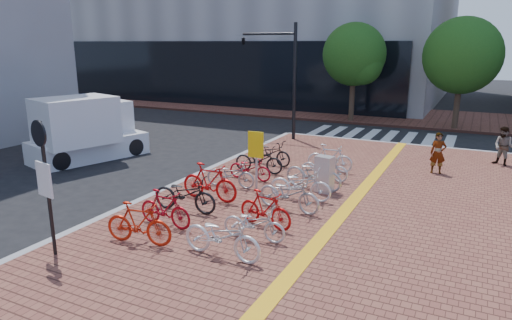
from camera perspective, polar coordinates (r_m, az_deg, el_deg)
The scene contains 28 objects.
ground at distance 12.70m, azimuth 0.01°, elevation -8.13°, with size 120.00×120.00×0.00m, color black.
kerb_north at distance 23.13m, azimuth 20.25°, elevation 1.55°, with size 14.00×0.25×0.15m, color gray.
far_sidewalk at distance 32.30m, azimuth 16.79°, elevation 5.27°, with size 70.00×8.00×0.15m, color brown.
crosswalk at distance 25.43m, azimuth 15.16°, elevation 2.89°, with size 7.50×4.00×0.01m.
street_trees at distance 27.98m, azimuth 26.51°, elevation 11.37°, with size 16.20×4.60×6.35m.
bike_0 at distance 11.39m, azimuth -14.46°, elevation -7.68°, with size 0.49×1.75×1.05m, color red.
bike_1 at distance 12.30m, azimuth -11.32°, elevation -5.96°, with size 0.47×1.65×0.99m, color #9F0B17.
bike_2 at distance 13.27m, azimuth -8.87°, elevation -4.23°, with size 0.69×1.98×1.04m, color black.
bike_3 at distance 14.08m, azimuth -5.85°, elevation -2.75°, with size 0.55×1.94×1.16m, color red.
bike_4 at distance 15.33m, azimuth -3.20°, elevation -1.79°, with size 0.60×1.71×0.90m, color #A2A2A7.
bike_5 at distance 16.14m, azimuth -0.75°, elevation -1.01°, with size 0.57×1.63×0.85m, color #A70B1B.
bike_6 at distance 17.02m, azimuth 0.35°, elevation 0.05°, with size 0.66×1.89×1.00m, color black.
bike_7 at distance 18.14m, azimuth 1.79°, elevation 0.95°, with size 0.66×1.89×0.99m, color black.
bike_8 at distance 10.40m, azimuth -4.28°, elevation -9.45°, with size 0.69×1.98×1.04m, color white.
bike_9 at distance 11.29m, azimuth -0.24°, elevation -7.93°, with size 0.57×1.63×0.86m, color silver.
bike_10 at distance 12.05m, azimuth 1.16°, elevation -6.14°, with size 0.46×1.64×0.98m, color #B00C0D.
bike_11 at distance 13.19m, azimuth 4.13°, elevation -4.21°, with size 0.68×1.96×1.03m, color #A5A5AA.
bike_12 at distance 14.12m, azimuth 5.57°, elevation -3.02°, with size 0.67×1.94×1.02m, color white.
bike_13 at distance 15.24m, azimuth 7.20°, elevation -1.67°, with size 0.70×2.01×1.05m, color #A6A6AB.
bike_14 at distance 16.27m, azimuth 8.57°, elevation -0.95°, with size 0.60×1.73×0.91m, color silver.
bike_15 at distance 17.36m, azimuth 9.22°, elevation 0.23°, with size 0.49×1.73×1.04m, color silver.
pedestrian_a at distance 18.16m, azimuth 21.79°, elevation 0.80°, with size 0.56×0.37×1.54m, color gray.
pedestrian_b at distance 20.46m, azimuth 28.54°, elevation 1.52°, with size 0.75×0.58×1.54m, color #4E5562.
utility_box at distance 14.94m, azimuth 8.54°, elevation -1.77°, with size 0.55×0.40×1.20m, color silver.
yellow_sign at distance 14.75m, azimuth -0.00°, elevation 1.26°, with size 0.53×0.12×1.97m.
notice_sign at distance 11.02m, azimuth -24.95°, elevation -1.38°, with size 0.58×0.19×3.14m.
traffic_light_pole at distance 23.29m, azimuth 1.82°, elevation 12.45°, with size 3.05×1.18×5.68m.
box_truck at distance 20.79m, azimuth -20.52°, elevation 3.59°, with size 3.31×5.13×2.74m.
Camera 1 is at (5.19, -10.52, 4.88)m, focal length 32.00 mm.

